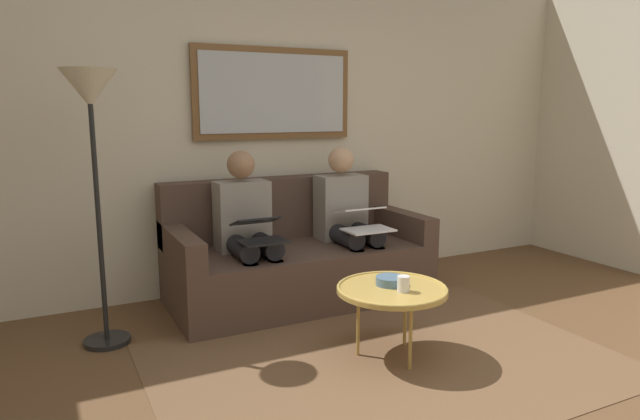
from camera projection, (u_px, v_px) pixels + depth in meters
name	position (u px, v px, depth m)	size (l,w,h in m)	color
wall_rear	(270.00, 125.00, 4.54)	(6.00, 0.12, 2.60)	beige
area_rug	(386.00, 361.00, 3.23)	(2.60, 1.80, 0.01)	brown
couch	(296.00, 258.00, 4.29)	(1.91, 0.90, 0.90)	#4C382D
framed_mirror	(274.00, 93.00, 4.41)	(1.31, 0.05, 0.71)	brown
coffee_table	(392.00, 290.00, 3.23)	(0.64, 0.64, 0.43)	tan
cup	(403.00, 284.00, 3.16)	(0.07, 0.07, 0.09)	silver
bowl	(390.00, 281.00, 3.28)	(0.17, 0.17, 0.05)	slate
person_left	(347.00, 217.00, 4.36)	(0.38, 0.58, 1.14)	gray
laptop_white	(363.00, 218.00, 4.14)	(0.35, 0.38, 0.16)	white
person_right	(247.00, 226.00, 4.00)	(0.38, 0.58, 1.14)	gray
laptop_black	(259.00, 230.00, 3.79)	(0.30, 0.36, 0.16)	black
standing_lamp	(91.00, 120.00, 3.25)	(0.32, 0.32, 1.66)	black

